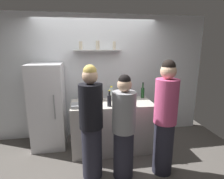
{
  "coord_description": "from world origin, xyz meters",
  "views": [
    {
      "loc": [
        -0.29,
        -2.69,
        1.95
      ],
      "look_at": [
        0.22,
        0.51,
        1.18
      ],
      "focal_mm": 29.36,
      "sensor_mm": 36.0,
      "label": 1
    }
  ],
  "objects_px": {
    "water_bottle_plastic": "(111,94)",
    "person_blonde": "(91,124)",
    "wine_bottle_pale_glass": "(127,100)",
    "person_pink_top": "(165,119)",
    "person_grey_hoodie": "(124,129)",
    "wine_bottle_green_glass": "(143,92)",
    "utensil_holder": "(127,97)",
    "wine_bottle_dark_glass": "(109,100)",
    "refrigerator": "(48,106)",
    "wine_bottle_amber_glass": "(101,95)",
    "baking_pan": "(81,105)"
  },
  "relations": [
    {
      "from": "utensil_holder",
      "to": "wine_bottle_dark_glass",
      "type": "xyz_separation_m",
      "value": [
        -0.38,
        -0.3,
        0.04
      ]
    },
    {
      "from": "utensil_holder",
      "to": "person_grey_hoodie",
      "type": "relative_size",
      "value": 0.14
    },
    {
      "from": "baking_pan",
      "to": "wine_bottle_pale_glass",
      "type": "relative_size",
      "value": 1.16
    },
    {
      "from": "utensil_holder",
      "to": "person_grey_hoodie",
      "type": "distance_m",
      "value": 0.96
    },
    {
      "from": "utensil_holder",
      "to": "wine_bottle_amber_glass",
      "type": "relative_size",
      "value": 0.81
    },
    {
      "from": "baking_pan",
      "to": "person_pink_top",
      "type": "height_order",
      "value": "person_pink_top"
    },
    {
      "from": "wine_bottle_green_glass",
      "to": "person_blonde",
      "type": "distance_m",
      "value": 1.46
    },
    {
      "from": "refrigerator",
      "to": "person_grey_hoodie",
      "type": "relative_size",
      "value": 1.04
    },
    {
      "from": "wine_bottle_pale_glass",
      "to": "person_blonde",
      "type": "bearing_deg",
      "value": -143.07
    },
    {
      "from": "wine_bottle_green_glass",
      "to": "wine_bottle_pale_glass",
      "type": "bearing_deg",
      "value": -133.05
    },
    {
      "from": "wine_bottle_green_glass",
      "to": "refrigerator",
      "type": "bearing_deg",
      "value": 176.57
    },
    {
      "from": "baking_pan",
      "to": "person_blonde",
      "type": "xyz_separation_m",
      "value": [
        0.14,
        -0.58,
        -0.11
      ]
    },
    {
      "from": "person_grey_hoodie",
      "to": "wine_bottle_dark_glass",
      "type": "bearing_deg",
      "value": -30.43
    },
    {
      "from": "baking_pan",
      "to": "wine_bottle_pale_glass",
      "type": "bearing_deg",
      "value": -6.98
    },
    {
      "from": "wine_bottle_dark_glass",
      "to": "wine_bottle_amber_glass",
      "type": "height_order",
      "value": "wine_bottle_dark_glass"
    },
    {
      "from": "wine_bottle_pale_glass",
      "to": "person_grey_hoodie",
      "type": "relative_size",
      "value": 0.18
    },
    {
      "from": "person_pink_top",
      "to": "water_bottle_plastic",
      "type": "bearing_deg",
      "value": -103.45
    },
    {
      "from": "baking_pan",
      "to": "wine_bottle_pale_glass",
      "type": "height_order",
      "value": "wine_bottle_pale_glass"
    },
    {
      "from": "wine_bottle_dark_glass",
      "to": "person_grey_hoodie",
      "type": "distance_m",
      "value": 0.67
    },
    {
      "from": "person_grey_hoodie",
      "to": "person_pink_top",
      "type": "xyz_separation_m",
      "value": [
        0.63,
        -0.0,
        0.11
      ]
    },
    {
      "from": "wine_bottle_green_glass",
      "to": "wine_bottle_dark_glass",
      "type": "relative_size",
      "value": 1.1
    },
    {
      "from": "utensil_holder",
      "to": "baking_pan",
      "type": "bearing_deg",
      "value": -163.78
    },
    {
      "from": "person_grey_hoodie",
      "to": "wine_bottle_green_glass",
      "type": "bearing_deg",
      "value": -72.92
    },
    {
      "from": "person_grey_hoodie",
      "to": "water_bottle_plastic",
      "type": "bearing_deg",
      "value": -40.35
    },
    {
      "from": "wine_bottle_dark_glass",
      "to": "wine_bottle_green_glass",
      "type": "bearing_deg",
      "value": 29.9
    },
    {
      "from": "wine_bottle_amber_glass",
      "to": "baking_pan",
      "type": "bearing_deg",
      "value": -137.41
    },
    {
      "from": "baking_pan",
      "to": "wine_bottle_dark_glass",
      "type": "bearing_deg",
      "value": -5.5
    },
    {
      "from": "person_grey_hoodie",
      "to": "person_blonde",
      "type": "relative_size",
      "value": 0.92
    },
    {
      "from": "water_bottle_plastic",
      "to": "person_blonde",
      "type": "distance_m",
      "value": 1.04
    },
    {
      "from": "wine_bottle_amber_glass",
      "to": "person_pink_top",
      "type": "xyz_separation_m",
      "value": [
        0.86,
        -1.0,
        -0.15
      ]
    },
    {
      "from": "wine_bottle_green_glass",
      "to": "person_blonde",
      "type": "bearing_deg",
      "value": -138.58
    },
    {
      "from": "wine_bottle_pale_glass",
      "to": "person_pink_top",
      "type": "bearing_deg",
      "value": -50.74
    },
    {
      "from": "wine_bottle_green_glass",
      "to": "person_grey_hoodie",
      "type": "height_order",
      "value": "person_grey_hoodie"
    },
    {
      "from": "water_bottle_plastic",
      "to": "refrigerator",
      "type": "bearing_deg",
      "value": 173.05
    },
    {
      "from": "baking_pan",
      "to": "wine_bottle_amber_glass",
      "type": "distance_m",
      "value": 0.52
    },
    {
      "from": "wine_bottle_amber_glass",
      "to": "refrigerator",
      "type": "bearing_deg",
      "value": 171.8
    },
    {
      "from": "wine_bottle_pale_glass",
      "to": "person_pink_top",
      "type": "xyz_separation_m",
      "value": [
        0.45,
        -0.56,
        -0.15
      ]
    },
    {
      "from": "wine_bottle_pale_glass",
      "to": "person_grey_hoodie",
      "type": "bearing_deg",
      "value": -107.42
    },
    {
      "from": "wine_bottle_pale_glass",
      "to": "person_grey_hoodie",
      "type": "distance_m",
      "value": 0.64
    },
    {
      "from": "wine_bottle_green_glass",
      "to": "wine_bottle_amber_glass",
      "type": "distance_m",
      "value": 0.85
    },
    {
      "from": "wine_bottle_green_glass",
      "to": "wine_bottle_dark_glass",
      "type": "distance_m",
      "value": 0.86
    },
    {
      "from": "refrigerator",
      "to": "person_blonde",
      "type": "bearing_deg",
      "value": -53.82
    },
    {
      "from": "refrigerator",
      "to": "baking_pan",
      "type": "bearing_deg",
      "value": -37.49
    },
    {
      "from": "wine_bottle_pale_glass",
      "to": "person_pink_top",
      "type": "relative_size",
      "value": 0.16
    },
    {
      "from": "wine_bottle_pale_glass",
      "to": "wine_bottle_amber_glass",
      "type": "xyz_separation_m",
      "value": [
        -0.4,
        0.44,
        -0.0
      ]
    },
    {
      "from": "refrigerator",
      "to": "utensil_holder",
      "type": "bearing_deg",
      "value": -9.07
    },
    {
      "from": "refrigerator",
      "to": "wine_bottle_green_glass",
      "type": "height_order",
      "value": "refrigerator"
    },
    {
      "from": "wine_bottle_pale_glass",
      "to": "water_bottle_plastic",
      "type": "xyz_separation_m",
      "value": [
        -0.2,
        0.44,
        0.01
      ]
    },
    {
      "from": "refrigerator",
      "to": "person_pink_top",
      "type": "distance_m",
      "value": 2.2
    },
    {
      "from": "wine_bottle_pale_glass",
      "to": "water_bottle_plastic",
      "type": "relative_size",
      "value": 1.09
    }
  ]
}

